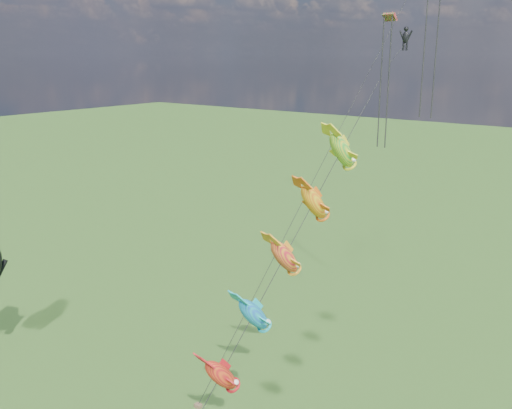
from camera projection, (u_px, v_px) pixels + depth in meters
The scene contains 3 objects.
ground at pixel (58, 389), 34.50m from camera, with size 300.00×300.00×0.00m, color #1C4611.
fish_windsock_rig at pixel (268, 286), 23.54m from camera, with size 2.95×15.75×18.46m.
parafoil_rig at pixel (401, 47), 35.29m from camera, with size 6.97×16.58×26.75m.
Camera 1 is at (28.01, -16.97, 19.67)m, focal length 40.00 mm.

